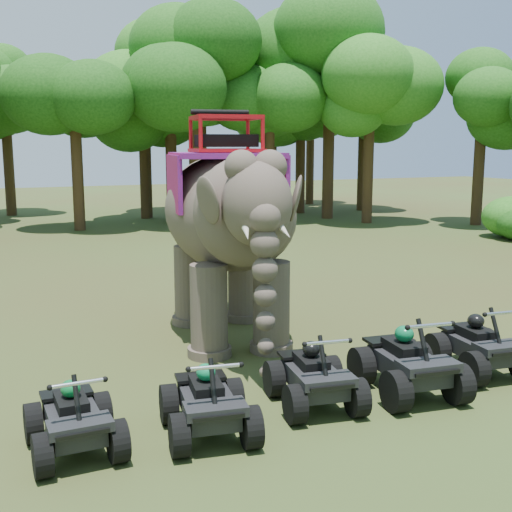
# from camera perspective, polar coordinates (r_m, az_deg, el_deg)

# --- Properties ---
(ground) EXTENTS (110.00, 110.00, 0.00)m
(ground) POSITION_cam_1_polar(r_m,az_deg,el_deg) (11.84, 2.48, -10.01)
(ground) COLOR #47381E
(ground) RESTS_ON ground
(elephant) EXTENTS (3.45, 5.97, 4.72)m
(elephant) POSITION_cam_1_polar(r_m,az_deg,el_deg) (13.28, -2.56, 2.66)
(elephant) COLOR #4F4139
(elephant) RESTS_ON ground
(atv_0) EXTENTS (1.15, 1.57, 1.17)m
(atv_0) POSITION_cam_1_polar(r_m,az_deg,el_deg) (8.99, -15.94, -13.02)
(atv_0) COLOR black
(atv_0) RESTS_ON ground
(atv_1) EXTENTS (1.46, 1.83, 1.22)m
(atv_1) POSITION_cam_1_polar(r_m,az_deg,el_deg) (9.14, -4.29, -12.08)
(atv_1) COLOR black
(atv_1) RESTS_ON ground
(atv_2) EXTENTS (1.48, 1.84, 1.23)m
(atv_2) POSITION_cam_1_polar(r_m,az_deg,el_deg) (10.11, 5.19, -9.88)
(atv_2) COLOR black
(atv_2) RESTS_ON ground
(atv_3) EXTENTS (1.58, 2.00, 1.36)m
(atv_3) POSITION_cam_1_polar(r_m,az_deg,el_deg) (10.80, 13.41, -8.44)
(atv_3) COLOR black
(atv_3) RESTS_ON ground
(atv_4) EXTENTS (1.47, 1.87, 1.28)m
(atv_4) POSITION_cam_1_polar(r_m,az_deg,el_deg) (12.15, 19.31, -6.88)
(atv_4) COLOR black
(atv_4) RESTS_ON ground
(tree_0) EXTENTS (5.41, 5.41, 7.73)m
(tree_0) POSITION_cam_1_polar(r_m,az_deg,el_deg) (31.55, -15.68, 9.21)
(tree_0) COLOR #195114
(tree_0) RESTS_ON ground
(tree_1) EXTENTS (6.91, 6.91, 9.88)m
(tree_1) POSITION_cam_1_polar(r_m,az_deg,el_deg) (34.79, -7.61, 11.27)
(tree_1) COLOR #195114
(tree_1) RESTS_ON ground
(tree_2) EXTENTS (5.12, 5.12, 7.32)m
(tree_2) POSITION_cam_1_polar(r_m,az_deg,el_deg) (33.78, 1.21, 9.23)
(tree_2) COLOR #195114
(tree_2) RESTS_ON ground
(tree_3) EXTENTS (5.45, 5.45, 7.79)m
(tree_3) POSITION_cam_1_polar(r_m,az_deg,el_deg) (33.87, 9.99, 9.49)
(tree_3) COLOR #195114
(tree_3) RESTS_ON ground
(tree_4) EXTENTS (5.75, 5.75, 8.21)m
(tree_4) POSITION_cam_1_polar(r_m,az_deg,el_deg) (34.39, 19.31, 9.44)
(tree_4) COLOR #195114
(tree_4) RESTS_ON ground
(tree_26) EXTENTS (6.57, 6.57, 9.38)m
(tree_26) POSITION_cam_1_polar(r_m,az_deg,el_deg) (35.16, -4.91, 10.90)
(tree_26) COLOR #195114
(tree_26) RESTS_ON ground
(tree_28) EXTENTS (5.13, 5.13, 7.32)m
(tree_28) POSITION_cam_1_polar(r_m,az_deg,el_deg) (35.97, -9.94, 9.13)
(tree_28) COLOR #195114
(tree_28) RESTS_ON ground
(tree_29) EXTENTS (5.97, 5.97, 8.52)m
(tree_29) POSITION_cam_1_polar(r_m,az_deg,el_deg) (40.45, 9.48, 10.05)
(tree_29) COLOR #195114
(tree_29) RESTS_ON ground
(tree_30) EXTENTS (5.59, 5.59, 7.99)m
(tree_30) POSITION_cam_1_polar(r_m,az_deg,el_deg) (40.03, 1.47, 9.80)
(tree_30) COLOR #195114
(tree_30) RESTS_ON ground
(tree_32) EXTENTS (6.86, 6.86, 9.80)m
(tree_32) POSITION_cam_1_polar(r_m,az_deg,el_deg) (32.52, -5.50, 11.35)
(tree_32) COLOR #195114
(tree_32) RESTS_ON ground
(tree_33) EXTENTS (7.42, 7.42, 10.60)m
(tree_33) POSITION_cam_1_polar(r_m,az_deg,el_deg) (35.73, 6.51, 11.83)
(tree_33) COLOR #195114
(tree_33) RESTS_ON ground
(tree_34) EXTENTS (6.86, 6.86, 9.80)m
(tree_34) POSITION_cam_1_polar(r_m,az_deg,el_deg) (36.37, -9.85, 11.09)
(tree_34) COLOR #195114
(tree_34) RESTS_ON ground
(tree_35) EXTENTS (6.17, 6.17, 8.81)m
(tree_35) POSITION_cam_1_polar(r_m,az_deg,el_deg) (38.46, 3.99, 10.40)
(tree_35) COLOR #195114
(tree_35) RESTS_ON ground
(tree_37) EXTENTS (6.32, 6.32, 9.02)m
(tree_37) POSITION_cam_1_polar(r_m,az_deg,el_deg) (39.59, -21.28, 9.90)
(tree_37) COLOR #195114
(tree_37) RESTS_ON ground
(tree_38) EXTENTS (5.70, 5.70, 8.15)m
(tree_38) POSITION_cam_1_polar(r_m,az_deg,el_deg) (44.28, 4.84, 9.88)
(tree_38) COLOR #195114
(tree_38) RESTS_ON ground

